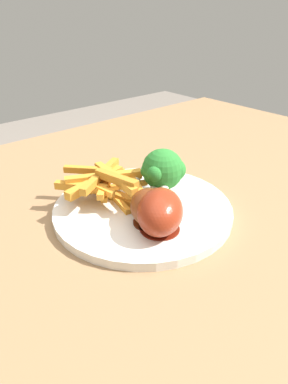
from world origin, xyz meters
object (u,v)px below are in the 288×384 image
(chicken_drumstick_far, at_px, (155,206))
(chicken_drumstick_near, at_px, (149,206))
(broccoli_floret_middle, at_px, (159,170))
(carrot_fries_pile, at_px, (105,183))
(chicken_drumstick_extra, at_px, (160,210))
(dinner_plate, at_px, (144,208))
(broccoli_floret_front, at_px, (163,169))
(dining_table, at_px, (126,261))

(chicken_drumstick_far, bearing_deg, chicken_drumstick_near, 155.12)
(broccoli_floret_middle, bearing_deg, chicken_drumstick_far, -135.93)
(carrot_fries_pile, distance_m, chicken_drumstick_extra, 0.11)
(chicken_drumstick_far, bearing_deg, dinner_plate, 69.94)
(carrot_fries_pile, xyz_separation_m, chicken_drumstick_near, (0.01, -0.09, -0.00))
(broccoli_floret_middle, xyz_separation_m, chicken_drumstick_extra, (-0.06, -0.07, -0.01))
(broccoli_floret_front, xyz_separation_m, broccoli_floret_middle, (-0.00, 0.01, -0.00))
(broccoli_floret_middle, bearing_deg, carrot_fries_pile, 151.46)
(dining_table, height_order, broccoli_floret_front, broccoli_floret_front)
(dining_table, distance_m, broccoli_floret_middle, 0.17)
(broccoli_floret_middle, height_order, chicken_drumstick_near, broccoli_floret_middle)
(carrot_fries_pile, bearing_deg, dinner_plate, -60.50)
(dining_table, bearing_deg, broccoli_floret_front, -42.31)
(carrot_fries_pile, xyz_separation_m, chicken_drumstick_far, (0.01, -0.09, -0.00))
(chicken_drumstick_far, distance_m, chicken_drumstick_extra, 0.02)
(chicken_drumstick_near, relative_size, chicken_drumstick_far, 1.09)
(dinner_plate, bearing_deg, broccoli_floret_front, 6.93)
(broccoli_floret_middle, height_order, chicken_drumstick_far, broccoli_floret_middle)
(dinner_plate, height_order, chicken_drumstick_extra, chicken_drumstick_extra)
(broccoli_floret_front, relative_size, broccoli_floret_middle, 1.18)
(dinner_plate, height_order, chicken_drumstick_far, chicken_drumstick_far)
(broccoli_floret_front, relative_size, chicken_drumstick_far, 0.62)
(broccoli_floret_front, xyz_separation_m, chicken_drumstick_far, (-0.05, -0.04, -0.02))
(broccoli_floret_middle, height_order, carrot_fries_pile, broccoli_floret_middle)
(carrot_fries_pile, bearing_deg, broccoli_floret_front, -33.57)
(broccoli_floret_front, bearing_deg, chicken_drumstick_extra, -135.69)
(dining_table, height_order, dinner_plate, dinner_plate)
(chicken_drumstick_near, bearing_deg, broccoli_floret_middle, 38.52)
(dining_table, height_order, chicken_drumstick_far, chicken_drumstick_far)
(dinner_plate, relative_size, carrot_fries_pile, 1.83)
(broccoli_floret_middle, distance_m, chicken_drumstick_far, 0.08)
(dinner_plate, height_order, carrot_fries_pile, carrot_fries_pile)
(chicken_drumstick_near, bearing_deg, chicken_drumstick_extra, -91.38)
(broccoli_floret_front, distance_m, chicken_drumstick_extra, 0.09)
(broccoli_floret_middle, relative_size, chicken_drumstick_extra, 0.50)
(chicken_drumstick_far, relative_size, chicken_drumstick_extra, 0.95)
(broccoli_floret_front, relative_size, chicken_drumstick_near, 0.57)
(dining_table, relative_size, broccoli_floret_front, 16.83)
(dinner_plate, bearing_deg, carrot_fries_pile, 119.50)
(dinner_plate, xyz_separation_m, carrot_fries_pile, (-0.03, 0.05, 0.03))
(broccoli_floret_front, height_order, chicken_drumstick_far, broccoli_floret_front)
(dinner_plate, distance_m, chicken_drumstick_extra, 0.07)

